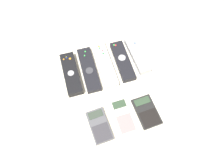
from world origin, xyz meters
TOP-DOWN VIEW (x-y plane):
  - ground_plane at (0.00, 0.00)m, footprint 3.00×3.00m
  - remote_0 at (-0.14, 0.14)m, footprint 0.06×0.19m
  - remote_1 at (-0.07, 0.14)m, footprint 0.06×0.21m
  - remote_2 at (0.00, 0.14)m, footprint 0.06×0.22m
  - remote_3 at (0.07, 0.14)m, footprint 0.06×0.19m
  - remote_4 at (0.14, 0.14)m, footprint 0.06×0.18m
  - calculator_0 at (-0.09, -0.10)m, footprint 0.07×0.13m
  - calculator_1 at (-0.00, -0.09)m, footprint 0.06×0.13m
  - calculator_2 at (0.09, -0.10)m, footprint 0.08×0.12m

SIDE VIEW (x-z plane):
  - ground_plane at x=0.00m, z-range 0.00..0.00m
  - calculator_2 at x=0.09m, z-range 0.00..0.01m
  - calculator_1 at x=0.00m, z-range 0.00..0.01m
  - calculator_0 at x=-0.09m, z-range 0.00..0.01m
  - remote_1 at x=-0.07m, z-range 0.00..0.02m
  - remote_3 at x=0.07m, z-range 0.00..0.02m
  - remote_2 at x=0.00m, z-range 0.00..0.03m
  - remote_4 at x=0.14m, z-range 0.00..0.03m
  - remote_0 at x=-0.14m, z-range 0.00..0.03m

